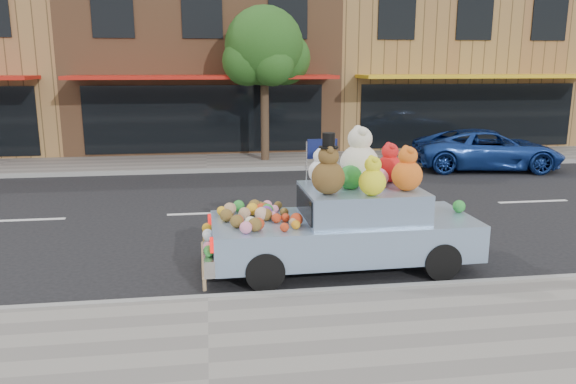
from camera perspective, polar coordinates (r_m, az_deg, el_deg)
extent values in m
plane|color=black|center=(12.93, -8.20, -2.18)|extent=(120.00, 120.00, 0.00)
cube|color=gray|center=(6.83, -8.07, -15.86)|extent=(60.00, 3.00, 0.12)
cube|color=gray|center=(19.27, -8.26, 2.97)|extent=(60.00, 3.00, 0.12)
cube|color=gray|center=(8.17, -8.13, -10.79)|extent=(60.00, 0.12, 0.13)
cube|color=gray|center=(17.80, -8.25, 2.17)|extent=(60.00, 0.12, 0.13)
cube|color=#8D5D3C|center=(24.50, -8.55, 13.13)|extent=(10.00, 8.00, 7.00)
cube|color=black|center=(20.56, -8.39, 7.35)|extent=(8.50, 0.06, 2.40)
cube|color=#B51B10|center=(19.60, -8.53, 11.48)|extent=(9.00, 1.80, 0.12)
cube|color=black|center=(20.77, -17.41, 16.92)|extent=(1.40, 0.06, 1.60)
cube|color=black|center=(20.54, -8.73, 17.39)|extent=(1.40, 0.06, 1.60)
cube|color=black|center=(20.75, -0.02, 17.49)|extent=(1.40, 0.06, 1.60)
cube|color=olive|center=(26.43, 14.28, 12.85)|extent=(10.00, 8.00, 7.00)
cube|color=black|center=(22.84, 17.80, 7.41)|extent=(8.50, 0.06, 2.40)
cube|color=yellow|center=(21.97, 19.08, 11.06)|extent=(9.00, 1.80, 0.12)
cube|color=black|center=(21.68, 11.00, 17.06)|extent=(1.40, 0.06, 1.60)
cube|color=black|center=(22.82, 18.45, 16.44)|extent=(1.40, 0.06, 1.60)
cube|color=black|center=(24.27, 25.05, 15.66)|extent=(1.40, 0.06, 1.60)
cylinder|color=#38281C|center=(19.17, -2.37, 7.68)|extent=(0.28, 0.28, 3.20)
sphere|color=#234D16|center=(19.10, -2.44, 14.63)|extent=(2.60, 2.60, 2.60)
sphere|color=#234D16|center=(19.47, -0.41, 13.43)|extent=(1.80, 1.80, 1.80)
sphere|color=#234D16|center=(18.84, -4.22, 13.11)|extent=(1.60, 1.60, 1.60)
sphere|color=#234D16|center=(18.52, -1.59, 12.84)|extent=(1.40, 1.40, 1.40)
sphere|color=#234D16|center=(19.66, -3.50, 13.69)|extent=(1.60, 1.60, 1.60)
imported|color=#1B3D94|center=(19.20, 19.62, 4.08)|extent=(4.92, 2.84, 1.29)
cylinder|color=black|center=(9.22, 15.32, -6.79)|extent=(0.60, 0.21, 0.60)
cylinder|color=black|center=(10.58, 11.88, -4.05)|extent=(0.60, 0.21, 0.60)
cylinder|color=black|center=(8.49, -2.37, -8.04)|extent=(0.60, 0.21, 0.60)
cylinder|color=black|center=(9.95, -3.43, -4.87)|extent=(0.60, 0.21, 0.60)
cube|color=#87A5CA|center=(9.38, 5.60, -4.42)|extent=(4.33, 1.77, 0.60)
cube|color=#87A5CA|center=(9.31, 7.46, -1.09)|extent=(1.92, 1.53, 0.50)
cube|color=silver|center=(9.14, -8.10, -5.95)|extent=(0.19, 1.78, 0.26)
cube|color=red|center=(8.39, -7.73, -5.35)|extent=(0.06, 0.28, 0.16)
cube|color=red|center=(9.69, -7.94, -2.86)|extent=(0.06, 0.28, 0.16)
cube|color=black|center=(9.09, 1.71, -1.32)|extent=(0.06, 1.30, 0.40)
sphere|color=#553A18|center=(8.70, 4.10, 1.47)|extent=(0.52, 0.52, 0.52)
sphere|color=#553A18|center=(8.64, 4.13, 3.66)|extent=(0.33, 0.33, 0.33)
sphere|color=#553A18|center=(8.52, 4.31, 4.25)|extent=(0.12, 0.12, 0.12)
sphere|color=#553A18|center=(8.74, 3.99, 4.47)|extent=(0.12, 0.12, 0.12)
cylinder|color=black|center=(8.62, 4.15, 4.57)|extent=(0.31, 0.31, 0.02)
cylinder|color=black|center=(8.61, 4.16, 5.30)|extent=(0.20, 0.20, 0.22)
sphere|color=beige|center=(9.53, 7.26, 2.83)|extent=(0.67, 0.67, 0.67)
sphere|color=beige|center=(9.47, 7.33, 5.38)|extent=(0.41, 0.41, 0.41)
sphere|color=beige|center=(9.31, 7.59, 6.09)|extent=(0.16, 0.16, 0.16)
sphere|color=beige|center=(9.59, 7.12, 6.29)|extent=(0.16, 0.16, 0.16)
sphere|color=#E15915|center=(9.13, 12.00, 1.65)|extent=(0.49, 0.49, 0.49)
sphere|color=#E15915|center=(9.08, 12.09, 3.61)|extent=(0.30, 0.30, 0.30)
sphere|color=#E15915|center=(8.97, 12.35, 4.12)|extent=(0.12, 0.12, 0.12)
sphere|color=#E15915|center=(9.16, 11.89, 4.33)|extent=(0.12, 0.12, 0.12)
sphere|color=red|center=(9.76, 10.26, 2.36)|extent=(0.46, 0.46, 0.46)
sphere|color=red|center=(9.71, 10.33, 4.09)|extent=(0.29, 0.29, 0.29)
sphere|color=red|center=(9.61, 10.54, 4.55)|extent=(0.11, 0.11, 0.11)
sphere|color=red|center=(9.80, 10.17, 4.72)|extent=(0.11, 0.11, 0.11)
sphere|color=white|center=(9.49, 3.29, 2.07)|extent=(0.41, 0.41, 0.41)
sphere|color=white|center=(9.45, 3.31, 3.62)|extent=(0.25, 0.25, 0.25)
sphere|color=white|center=(9.35, 3.43, 4.03)|extent=(0.10, 0.10, 0.10)
sphere|color=white|center=(9.52, 3.22, 4.19)|extent=(0.10, 0.10, 0.10)
sphere|color=yellow|center=(8.70, 8.57, 1.00)|extent=(0.42, 0.42, 0.42)
sphere|color=yellow|center=(8.64, 8.63, 2.77)|extent=(0.26, 0.26, 0.26)
sphere|color=yellow|center=(8.54, 8.82, 3.22)|extent=(0.10, 0.10, 0.10)
sphere|color=yellow|center=(8.72, 8.47, 3.42)|extent=(0.10, 0.10, 0.10)
sphere|color=#24852D|center=(9.16, 6.34, 1.47)|extent=(0.40, 0.40, 0.40)
sphere|color=pink|center=(9.36, 9.21, 1.44)|extent=(0.32, 0.32, 0.32)
sphere|color=beige|center=(8.69, -3.84, -3.09)|extent=(0.19, 0.19, 0.19)
sphere|color=pink|center=(8.41, -4.30, -3.62)|extent=(0.19, 0.19, 0.19)
sphere|color=pink|center=(9.63, -5.70, -1.63)|extent=(0.16, 0.16, 0.16)
sphere|color=brown|center=(9.07, -6.29, -2.36)|extent=(0.21, 0.21, 0.21)
sphere|color=brown|center=(9.33, -0.38, -2.06)|extent=(0.15, 0.15, 0.15)
sphere|color=brown|center=(9.09, -2.24, -2.30)|extent=(0.20, 0.20, 0.20)
sphere|color=orange|center=(8.62, 0.80, -3.34)|extent=(0.14, 0.14, 0.14)
sphere|color=#9C7955|center=(9.46, -5.94, -1.72)|extent=(0.21, 0.21, 0.21)
sphere|color=#B03112|center=(8.96, -1.18, -2.67)|extent=(0.16, 0.16, 0.16)
sphere|color=pink|center=(9.52, -2.94, -1.76)|extent=(0.15, 0.15, 0.15)
sphere|color=brown|center=(9.52, -2.47, -1.62)|extent=(0.19, 0.19, 0.19)
sphere|color=brown|center=(9.72, -2.80, -1.44)|extent=(0.16, 0.16, 0.16)
sphere|color=#24852D|center=(9.67, -5.04, -1.42)|extent=(0.20, 0.20, 0.20)
sphere|color=#672D89|center=(9.22, -2.22, -2.06)|extent=(0.21, 0.21, 0.21)
sphere|color=brown|center=(9.50, -4.04, -1.87)|extent=(0.13, 0.13, 0.13)
sphere|color=#B03112|center=(8.50, -0.36, -3.59)|extent=(0.14, 0.14, 0.14)
sphere|color=#9C7955|center=(9.19, -4.44, -2.17)|extent=(0.20, 0.20, 0.20)
sphere|color=#B03112|center=(9.01, -0.26, -2.62)|extent=(0.14, 0.14, 0.14)
sphere|color=#B03112|center=(8.76, -5.15, -2.94)|extent=(0.20, 0.20, 0.20)
sphere|color=#9C7955|center=(8.74, 0.58, -3.10)|extent=(0.15, 0.15, 0.15)
sphere|color=brown|center=(8.51, -3.39, -3.32)|extent=(0.22, 0.22, 0.22)
sphere|color=orange|center=(9.45, -6.77, -1.92)|extent=(0.16, 0.16, 0.16)
sphere|color=orange|center=(9.42, -3.65, -1.75)|extent=(0.21, 0.21, 0.21)
sphere|color=brown|center=(9.78, -1.01, -1.37)|extent=(0.15, 0.15, 0.15)
sphere|color=brown|center=(8.72, -5.24, -2.99)|extent=(0.21, 0.21, 0.21)
sphere|color=pink|center=(9.73, -2.13, -1.36)|extent=(0.18, 0.18, 0.18)
sphere|color=#B03112|center=(9.35, -2.62, -2.09)|extent=(0.14, 0.14, 0.14)
sphere|color=pink|center=(9.50, -1.40, -1.78)|extent=(0.15, 0.15, 0.15)
sphere|color=#B03112|center=(8.79, 0.86, -2.80)|extent=(0.20, 0.20, 0.20)
sphere|color=pink|center=(9.17, -1.53, -2.38)|extent=(0.13, 0.13, 0.13)
sphere|color=#24852D|center=(9.39, -2.10, -1.81)|extent=(0.20, 0.20, 0.20)
sphere|color=orange|center=(9.47, -5.81, -1.96)|extent=(0.13, 0.13, 0.13)
sphere|color=brown|center=(9.63, -3.41, -1.40)|extent=(0.22, 0.22, 0.22)
sphere|color=#B03112|center=(9.45, -2.71, -1.73)|extent=(0.20, 0.20, 0.20)
sphere|color=#B03112|center=(8.60, -3.03, -3.23)|extent=(0.19, 0.19, 0.19)
sphere|color=pink|center=(9.39, -4.10, -2.05)|extent=(0.13, 0.13, 0.13)
sphere|color=#D8A88C|center=(9.07, -2.71, -2.21)|extent=(0.22, 0.22, 0.22)
sphere|color=white|center=(9.26, -8.16, -4.28)|extent=(0.18, 0.18, 0.18)
sphere|color=#24852D|center=(8.67, -8.08, -5.56)|extent=(0.15, 0.15, 0.15)
sphere|color=white|center=(9.18, -8.15, -4.53)|extent=(0.14, 0.14, 0.14)
sphere|color=#24852D|center=(8.58, -8.06, -5.88)|extent=(0.12, 0.12, 0.12)
sphere|color=orange|center=(9.33, -8.17, -4.19)|extent=(0.17, 0.17, 0.17)
sphere|color=orange|center=(9.61, -8.21, -3.65)|extent=(0.18, 0.18, 0.18)
sphere|color=#24852D|center=(8.45, -8.05, -6.11)|extent=(0.13, 0.13, 0.13)
sphere|color=#24852D|center=(8.52, -8.06, -5.89)|extent=(0.15, 0.15, 0.15)
sphere|color=#672D89|center=(9.33, -8.17, -4.22)|extent=(0.15, 0.15, 0.15)
sphere|color=pink|center=(8.65, -8.08, -5.55)|extent=(0.17, 0.17, 0.17)
sphere|color=#24852D|center=(10.01, 16.98, -1.41)|extent=(0.21, 0.21, 0.21)
sphere|color=#672D89|center=(9.90, 13.69, -1.36)|extent=(0.21, 0.21, 0.21)
sphere|color=brown|center=(9.83, 13.82, -1.41)|extent=(0.23, 0.23, 0.23)
sphere|color=orange|center=(10.06, 13.97, -1.10)|extent=(0.23, 0.23, 0.23)
cylinder|color=#997A54|center=(8.42, -8.48, -9.34)|extent=(0.06, 0.06, 0.17)
sphere|color=#997A54|center=(8.39, -8.50, -8.73)|extent=(0.07, 0.07, 0.07)
cylinder|color=#997A54|center=(8.50, -8.48, -9.11)|extent=(0.06, 0.06, 0.17)
sphere|color=#997A54|center=(8.47, -8.51, -8.51)|extent=(0.07, 0.07, 0.07)
cylinder|color=#997A54|center=(8.59, -8.49, -8.89)|extent=(0.06, 0.06, 0.17)
sphere|color=#997A54|center=(8.55, -8.51, -8.30)|extent=(0.07, 0.07, 0.07)
cylinder|color=#997A54|center=(8.67, -8.50, -8.67)|extent=(0.06, 0.06, 0.17)
sphere|color=#997A54|center=(8.64, -8.52, -8.08)|extent=(0.07, 0.07, 0.07)
cylinder|color=#997A54|center=(8.75, -8.51, -8.46)|extent=(0.06, 0.06, 0.17)
sphere|color=#997A54|center=(8.72, -8.53, -7.88)|extent=(0.07, 0.07, 0.07)
cylinder|color=#997A54|center=(8.84, -8.52, -8.25)|extent=(0.06, 0.06, 0.17)
sphere|color=#997A54|center=(8.80, -8.54, -7.67)|extent=(0.07, 0.07, 0.07)
cylinder|color=#997A54|center=(8.92, -8.53, -8.04)|extent=(0.06, 0.06, 0.17)
sphere|color=#997A54|center=(8.89, -8.55, -7.47)|extent=(0.07, 0.07, 0.07)
cylinder|color=#997A54|center=(9.01, -8.53, -7.84)|extent=(0.06, 0.06, 0.17)
sphere|color=#997A54|center=(8.97, -8.55, -7.27)|extent=(0.07, 0.07, 0.07)
cylinder|color=#997A54|center=(9.09, -8.54, -7.64)|extent=(0.06, 0.06, 0.17)
sphere|color=#997A54|center=(9.06, -8.56, -7.08)|extent=(0.07, 0.07, 0.07)
cylinder|color=#997A54|center=(9.17, -8.55, -7.45)|extent=(0.06, 0.06, 0.17)
sphere|color=#997A54|center=(9.14, -8.57, -6.89)|extent=(0.07, 0.07, 0.07)
cylinder|color=#997A54|center=(9.26, -8.55, -7.26)|extent=(0.06, 0.06, 0.17)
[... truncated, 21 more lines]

